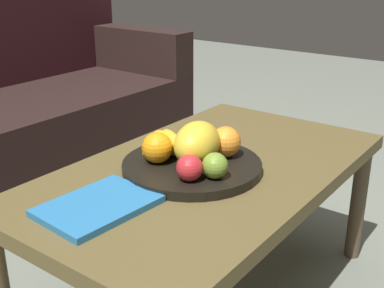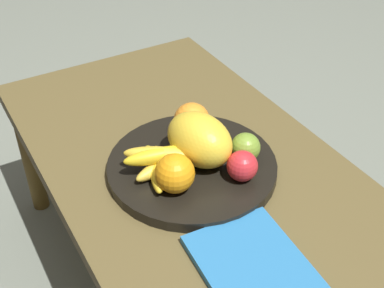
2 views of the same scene
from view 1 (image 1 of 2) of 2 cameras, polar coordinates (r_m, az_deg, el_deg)
name	(u,v)px [view 1 (image 1 of 2)]	position (r m, az deg, el deg)	size (l,w,h in m)	color
coffee_table	(208,183)	(1.36, 1.80, -4.45)	(1.07, 0.61, 0.44)	brown
couch	(2,120)	(2.30, -21.02, 2.58)	(1.70, 0.70, 0.90)	black
fruit_bowl	(192,166)	(1.31, 0.00, -2.56)	(0.37, 0.37, 0.03)	black
melon_large_front	(198,144)	(1.27, 0.66, 0.05)	(0.16, 0.11, 0.11)	yellow
orange_front	(226,142)	(1.33, 3.88, 0.26)	(0.08, 0.08, 0.08)	orange
orange_left	(157,148)	(1.29, -4.01, -0.42)	(0.08, 0.08, 0.08)	orange
apple_front	(215,166)	(1.20, 2.65, -2.49)	(0.06, 0.06, 0.06)	olive
apple_left	(189,168)	(1.19, -0.29, -2.75)	(0.06, 0.06, 0.06)	red
banana_bunch	(171,145)	(1.34, -2.38, -0.16)	(0.16, 0.17, 0.06)	yellow
magazine	(98,206)	(1.14, -10.75, -6.99)	(0.25, 0.18, 0.02)	teal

